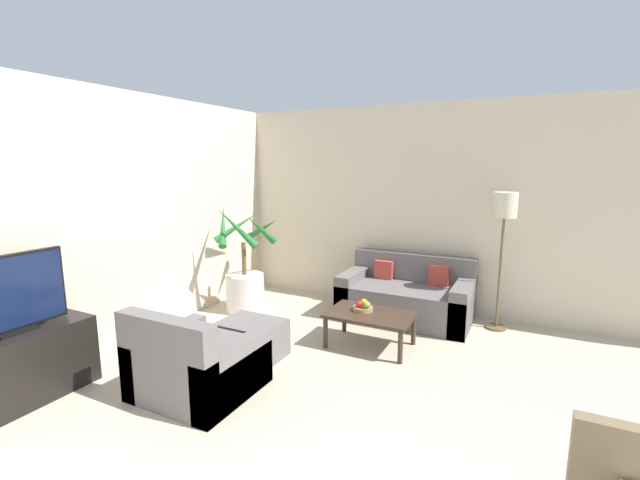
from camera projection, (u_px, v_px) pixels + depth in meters
wall_back at (455, 210)px, 5.44m from camera, size 7.61×0.06×2.70m
wall_left at (82, 225)px, 4.17m from camera, size 0.06×7.50×2.70m
tv_console at (20, 367)px, 3.49m from camera, size 0.45×1.10×0.60m
television at (10, 294)px, 3.38m from camera, size 0.18×0.84×0.64m
potted_palm at (245, 279)px, 5.65m from camera, size 0.89×0.87×1.43m
sofa_loveseat at (406, 297)px, 5.39m from camera, size 1.59×0.85×0.78m
floor_lamp at (504, 216)px, 4.86m from camera, size 0.27×0.27×1.62m
coffee_table at (370, 317)px, 4.55m from camera, size 0.91×0.59×0.37m
fruit_bowl at (363, 309)px, 4.61m from camera, size 0.22×0.22×0.04m
apple_red at (359, 304)px, 4.59m from camera, size 0.07×0.07×0.07m
apple_green at (367, 305)px, 4.55m from camera, size 0.08×0.08×0.08m
orange_fruit at (364, 302)px, 4.64m from camera, size 0.08×0.08×0.08m
armchair at (196, 365)px, 3.63m from camera, size 0.91×0.87×0.78m
ottoman at (252, 339)px, 4.33m from camera, size 0.62×0.48×0.37m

